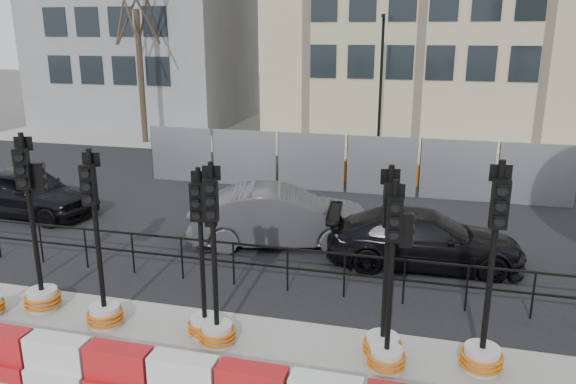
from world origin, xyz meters
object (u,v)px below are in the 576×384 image
(traffic_signal_h, at_px, (484,331))
(car_a, at_px, (25,192))
(traffic_signal_d, at_px, (204,299))
(car_c, at_px, (424,239))

(traffic_signal_h, distance_m, car_a, 13.52)
(traffic_signal_h, bearing_deg, traffic_signal_d, 178.16)
(traffic_signal_d, distance_m, traffic_signal_h, 4.75)
(traffic_signal_d, height_order, car_c, traffic_signal_d)
(car_a, bearing_deg, traffic_signal_d, -119.33)
(traffic_signal_h, bearing_deg, car_a, 155.18)
(car_a, xyz_separation_m, car_c, (11.53, -0.83, -0.08))
(traffic_signal_d, distance_m, car_a, 9.34)
(traffic_signal_h, xyz_separation_m, car_a, (-12.56, 5.00, 0.01))
(traffic_signal_d, bearing_deg, car_c, 43.19)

